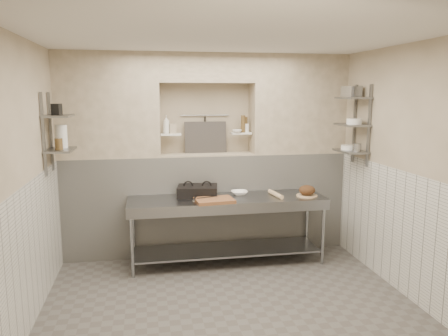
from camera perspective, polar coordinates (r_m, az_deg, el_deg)
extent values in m
cube|color=#4C4743|center=(4.97, 0.80, -17.95)|extent=(4.00, 3.90, 0.10)
cube|color=silver|center=(4.44, 0.90, 17.38)|extent=(4.00, 3.90, 0.10)
cube|color=#BEAD92|center=(4.56, -25.32, -2.04)|extent=(0.10, 3.90, 2.80)
cube|color=#BEAD92|center=(5.27, 23.27, -0.44)|extent=(0.10, 3.90, 2.80)
cube|color=#BEAD92|center=(6.43, -2.59, 2.03)|extent=(4.00, 0.10, 2.80)
cube|color=#BEAD92|center=(2.61, 9.45, -9.48)|extent=(4.00, 0.10, 2.80)
cube|color=silver|center=(6.32, -2.24, -4.57)|extent=(4.00, 0.40, 1.40)
cube|color=#BEAD92|center=(6.19, -2.28, 1.82)|extent=(1.30, 0.40, 0.02)
cube|color=#BEAD92|center=(6.09, -14.88, 7.90)|extent=(1.35, 0.40, 1.40)
cube|color=#BEAD92|center=(6.45, 9.53, 8.16)|extent=(1.35, 0.40, 1.40)
cube|color=#BEAD92|center=(6.14, -2.36, 12.89)|extent=(1.30, 0.40, 0.40)
cube|color=silver|center=(4.73, -23.99, -10.37)|extent=(0.02, 3.90, 1.40)
cube|color=silver|center=(5.40, 22.24, -7.80)|extent=(0.02, 3.90, 1.40)
cube|color=white|center=(6.11, -6.96, 4.39)|extent=(0.28, 0.16, 0.02)
cube|color=white|center=(6.24, 2.26, 4.57)|extent=(0.28, 0.16, 0.02)
cylinder|color=gray|center=(6.31, -2.53, 6.89)|extent=(0.70, 0.02, 0.02)
cylinder|color=black|center=(6.30, -2.49, 5.34)|extent=(0.02, 0.02, 0.30)
cube|color=#383330|center=(6.26, -2.42, 4.03)|extent=(0.60, 0.08, 0.45)
cube|color=slate|center=(5.70, -21.68, 4.42)|extent=(0.03, 0.03, 0.95)
cube|color=slate|center=(5.31, -22.51, 4.03)|extent=(0.03, 0.03, 0.95)
cube|color=slate|center=(5.50, -20.58, 2.22)|extent=(0.30, 0.50, 0.02)
cube|color=slate|center=(5.47, -20.82, 6.38)|extent=(0.30, 0.50, 0.03)
cube|color=slate|center=(6.26, 16.66, 5.56)|extent=(0.03, 0.03, 1.05)
cube|color=slate|center=(5.91, 18.41, 5.25)|extent=(0.03, 0.03, 1.05)
cube|color=slate|center=(6.05, 16.21, 2.13)|extent=(0.30, 0.50, 0.02)
cube|color=slate|center=(6.02, 16.37, 5.43)|extent=(0.30, 0.50, 0.02)
cube|color=slate|center=(6.01, 16.53, 8.76)|extent=(0.30, 0.50, 0.03)
cube|color=gray|center=(5.78, 0.41, -4.08)|extent=(2.60, 0.70, 0.04)
cube|color=gray|center=(5.99, 0.40, -10.60)|extent=(2.45, 0.60, 0.03)
cube|color=gray|center=(5.48, 1.05, -5.49)|extent=(2.60, 0.02, 0.12)
cylinder|color=gray|center=(5.54, -11.91, -9.76)|extent=(0.04, 0.04, 0.86)
cylinder|color=gray|center=(6.09, -11.77, -7.96)|extent=(0.04, 0.04, 0.86)
cylinder|color=gray|center=(5.99, 12.79, -8.31)|extent=(0.04, 0.04, 0.86)
cylinder|color=gray|center=(6.50, 10.79, -6.80)|extent=(0.04, 0.04, 0.86)
cube|color=black|center=(5.86, -3.47, -3.24)|extent=(0.58, 0.46, 0.09)
cube|color=black|center=(5.84, -3.48, -2.56)|extent=(0.58, 0.46, 0.05)
cube|color=brown|center=(5.54, -1.26, -4.25)|extent=(0.51, 0.39, 0.04)
cube|color=gray|center=(5.59, -2.19, -3.84)|extent=(0.28, 0.11, 0.01)
cylinder|color=gray|center=(5.49, -3.84, -4.01)|extent=(0.08, 0.27, 0.03)
imported|color=white|center=(5.93, 2.03, -3.27)|extent=(0.23, 0.23, 0.06)
cylinder|color=beige|center=(5.88, 6.75, -3.42)|extent=(0.11, 0.39, 0.06)
cylinder|color=beige|center=(5.96, 10.77, -3.55)|extent=(0.28, 0.28, 0.02)
ellipsoid|color=#4C2D19|center=(5.95, 10.79, -2.86)|extent=(0.22, 0.22, 0.13)
imported|color=white|center=(6.09, -7.54, 5.67)|extent=(0.10, 0.10, 0.25)
cube|color=#BEAD92|center=(6.10, -6.68, 5.13)|extent=(0.09, 0.09, 0.13)
imported|color=white|center=(6.18, 1.71, 4.83)|extent=(0.17, 0.17, 0.04)
cylinder|color=#513C1F|center=(6.28, 2.81, 5.70)|extent=(0.06, 0.06, 0.22)
cylinder|color=#513C1F|center=(6.22, 2.50, 5.78)|extent=(0.06, 0.06, 0.24)
cylinder|color=white|center=(6.27, 2.96, 5.25)|extent=(0.07, 0.07, 0.12)
cylinder|color=white|center=(5.59, -20.47, 3.88)|extent=(0.14, 0.14, 0.27)
cylinder|color=#513C1F|center=(5.41, -20.77, 2.94)|extent=(0.09, 0.09, 0.13)
cube|color=black|center=(5.39, -21.01, 7.16)|extent=(0.12, 0.12, 0.13)
cylinder|color=white|center=(6.11, 15.96, 2.61)|extent=(0.20, 0.20, 0.06)
cylinder|color=gray|center=(5.90, 16.95, 2.57)|extent=(0.11, 0.11, 0.11)
cylinder|color=white|center=(5.97, 16.65, 5.85)|extent=(0.20, 0.20, 0.07)
cube|color=gray|center=(6.06, 16.31, 9.55)|extent=(0.22, 0.25, 0.14)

